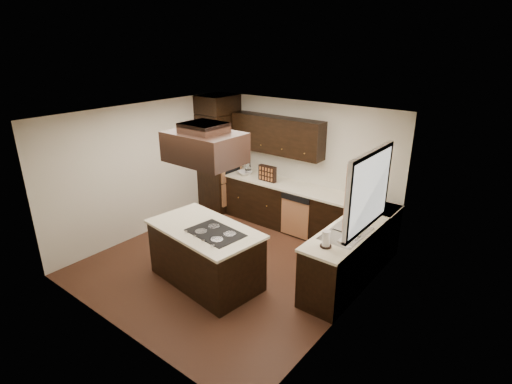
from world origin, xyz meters
TOP-DOWN VIEW (x-y plane):
  - floor at (0.00, 0.00)m, footprint 4.20×4.20m
  - ceiling at (0.00, 0.00)m, footprint 4.20×4.20m
  - wall_back at (0.00, 2.11)m, footprint 4.20×0.02m
  - wall_front at (0.00, -2.11)m, footprint 4.20×0.02m
  - wall_left at (-2.11, 0.00)m, footprint 0.02×4.20m
  - wall_right at (2.11, 0.00)m, footprint 0.02×4.20m
  - oven_column at (-1.78, 1.71)m, footprint 0.65×0.75m
  - wall_oven_face at (-1.43, 1.71)m, footprint 0.05×0.62m
  - base_cabinets_back at (0.03, 1.80)m, footprint 2.93×0.60m
  - base_cabinets_right at (1.80, 0.90)m, footprint 0.60×2.40m
  - countertop_back at (0.03, 1.79)m, footprint 2.93×0.63m
  - countertop_right at (1.79, 0.90)m, footprint 0.63×2.40m
  - upper_cabinets at (-0.43, 1.93)m, footprint 2.00×0.34m
  - dishwasher_front at (0.33, 1.50)m, footprint 0.60×0.05m
  - window_frame at (2.07, 0.55)m, footprint 0.06×1.32m
  - window_pane at (2.10, 0.55)m, footprint 0.00×1.20m
  - curtain_left at (2.01, 0.13)m, footprint 0.02×0.34m
  - curtain_right at (2.01, 0.97)m, footprint 0.02×0.34m
  - sink_rim at (1.80, 0.55)m, footprint 0.52×0.84m
  - island at (0.04, -0.58)m, footprint 1.81×1.13m
  - island_top at (0.04, -0.58)m, footprint 1.88×1.19m
  - cooktop at (0.30, -0.61)m, footprint 0.87×0.63m
  - range_hood at (0.10, -0.55)m, footprint 1.05×0.72m
  - hood_duct at (0.10, -0.55)m, footprint 0.55×0.50m
  - blender_base at (-1.03, 1.78)m, footprint 0.15×0.15m
  - blender_pitcher at (-1.03, 1.78)m, footprint 0.13×0.13m
  - spice_rack at (-0.47, 1.69)m, footprint 0.38×0.10m
  - mixing_bowl at (-1.08, 1.73)m, footprint 0.38×0.38m
  - soap_bottle at (1.73, 1.21)m, footprint 0.08×0.08m
  - paper_towel at (1.76, 0.01)m, footprint 0.14×0.14m

SIDE VIEW (x-z plane):
  - floor at x=0.00m, z-range -0.02..0.00m
  - dishwasher_front at x=0.33m, z-range 0.04..0.76m
  - base_cabinets_back at x=0.03m, z-range 0.00..0.88m
  - base_cabinets_right at x=1.80m, z-range 0.00..0.88m
  - island at x=0.04m, z-range 0.00..0.88m
  - countertop_back at x=0.03m, z-range 0.88..0.92m
  - countertop_right at x=1.79m, z-range 0.88..0.92m
  - island_top at x=0.04m, z-range 0.88..0.92m
  - sink_rim at x=1.80m, z-range 0.92..0.93m
  - cooktop at x=0.30m, z-range 0.92..0.93m
  - mixing_bowl at x=-1.08m, z-range 0.92..0.99m
  - blender_base at x=-1.03m, z-range 0.92..1.02m
  - soap_bottle at x=1.73m, z-range 0.92..1.09m
  - paper_towel at x=1.76m, z-range 0.92..1.16m
  - oven_column at x=-1.78m, z-range 0.00..2.12m
  - spice_rack at x=-0.47m, z-range 0.92..1.24m
  - wall_oven_face at x=-1.43m, z-range 0.73..1.51m
  - blender_pitcher at x=-1.03m, z-range 1.02..1.28m
  - wall_back at x=0.00m, z-range 0.00..2.50m
  - wall_front at x=0.00m, z-range 0.00..2.50m
  - wall_left at x=-2.11m, z-range 0.00..2.50m
  - wall_right at x=2.11m, z-range 0.00..2.50m
  - window_frame at x=2.07m, z-range 1.09..2.21m
  - window_pane at x=2.10m, z-range 1.15..2.15m
  - curtain_left at x=2.01m, z-range 1.25..2.15m
  - curtain_right at x=2.01m, z-range 1.25..2.15m
  - upper_cabinets at x=-0.43m, z-range 1.45..2.17m
  - range_hood at x=0.10m, z-range 1.95..2.37m
  - hood_duct at x=0.10m, z-range 2.37..2.50m
  - ceiling at x=0.00m, z-range 2.50..2.52m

